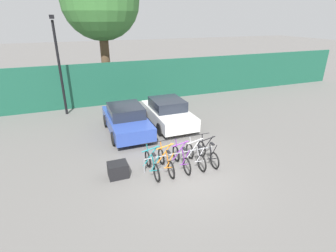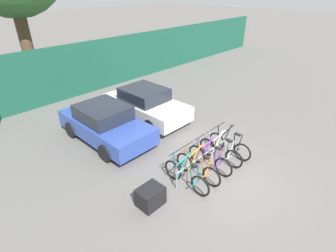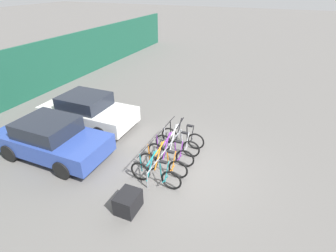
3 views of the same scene
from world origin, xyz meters
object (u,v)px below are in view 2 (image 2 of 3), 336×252
at_px(bicycle_silver, 220,152).
at_px(car_white, 146,104).
at_px(bike_rack, 206,155).
at_px(bicycle_orange, 198,168).
at_px(bicycle_purple, 210,159).
at_px(bicycle_black, 229,145).
at_px(cargo_crate, 150,197).
at_px(bicycle_teal, 186,177).
at_px(car_blue, 105,123).

height_order(bicycle_silver, car_white, car_white).
height_order(bike_rack, car_white, car_white).
xyz_separation_m(bicycle_orange, bicycle_purple, (0.63, 0.00, 0.00)).
xyz_separation_m(bicycle_silver, bicycle_black, (0.54, 0.00, 0.00)).
bearing_deg(bicycle_purple, car_white, 76.15).
height_order(bike_rack, bicycle_black, bicycle_black).
distance_m(bicycle_orange, bicycle_silver, 1.24).
xyz_separation_m(bicycle_purple, cargo_crate, (-2.40, 0.24, -0.10)).
relative_size(bicycle_teal, car_white, 0.43).
height_order(bike_rack, bicycle_teal, bicycle_teal).
height_order(bike_rack, cargo_crate, bike_rack).
height_order(bicycle_teal, cargo_crate, bicycle_teal).
xyz_separation_m(bicycle_silver, cargo_crate, (-3.01, 0.24, -0.10)).
relative_size(bicycle_silver, bicycle_black, 1.00).
height_order(bicycle_orange, bicycle_black, same).
bearing_deg(car_white, bicycle_purple, -104.29).
height_order(bicycle_purple, cargo_crate, bicycle_purple).
bearing_deg(cargo_crate, bike_rack, -2.12).
xyz_separation_m(bicycle_silver, car_blue, (-1.82, 4.00, 0.31)).
bearing_deg(cargo_crate, bicycle_purple, -5.64).
distance_m(bike_rack, bicycle_orange, 0.64).
bearing_deg(bicycle_teal, bicycle_black, 2.77).
distance_m(bike_rack, cargo_crate, 2.40).
height_order(bike_rack, bicycle_orange, bicycle_orange).
bearing_deg(bicycle_silver, car_blue, 112.91).
height_order(bicycle_silver, cargo_crate, bicycle_silver).
relative_size(bicycle_orange, car_blue, 0.43).
relative_size(bike_rack, bicycle_teal, 1.69).
relative_size(bicycle_orange, bicycle_black, 1.00).
xyz_separation_m(bicycle_orange, bicycle_black, (1.79, 0.00, 0.00)).
relative_size(bicycle_purple, car_white, 0.43).
bearing_deg(bicycle_orange, car_white, 69.34).
bearing_deg(bicycle_teal, bicycle_purple, 2.77).
bearing_deg(car_white, bicycle_teal, -118.08).
relative_size(bicycle_teal, bicycle_black, 1.00).
bearing_deg(car_blue, bicycle_black, -59.39).
bearing_deg(bicycle_silver, car_white, 82.09).
distance_m(bicycle_silver, car_white, 4.29).
height_order(bike_rack, car_blue, car_blue).
height_order(bicycle_purple, car_white, car_white).
bearing_deg(bicycle_silver, bicycle_purple, 178.40).
relative_size(bicycle_silver, car_white, 0.43).
xyz_separation_m(bike_rack, bicycle_teal, (-1.17, -0.15, -0.10)).
bearing_deg(bike_rack, bicycle_purple, -84.66).
distance_m(bicycle_teal, cargo_crate, 1.24).
xyz_separation_m(bicycle_orange, bicycle_silver, (1.24, 0.00, 0.00)).
height_order(bicycle_orange, car_blue, car_blue).
height_order(bicycle_teal, bicycle_silver, same).
distance_m(bicycle_orange, cargo_crate, 1.79).
xyz_separation_m(bicycle_black, cargo_crate, (-3.56, 0.24, -0.10)).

